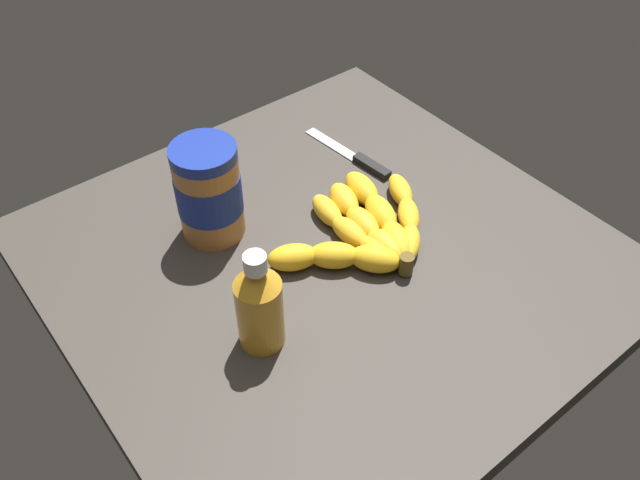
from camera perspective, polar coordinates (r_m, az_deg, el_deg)
ground_plane at (r=93.37cm, az=0.62°, el=-1.89°), size 71.16×71.63×3.74cm
banana_bunch at (r=93.16cm, az=3.99°, el=1.00°), size 20.40×28.03×3.75cm
peanut_butter_jar at (r=91.68cm, az=-9.60°, el=4.16°), size 9.14×9.14×14.62cm
honey_bottle at (r=77.60cm, az=-5.28°, el=-5.60°), size 5.69×5.69×14.69cm
butter_knife at (r=107.78cm, az=3.00°, el=7.24°), size 18.11×3.43×1.20cm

